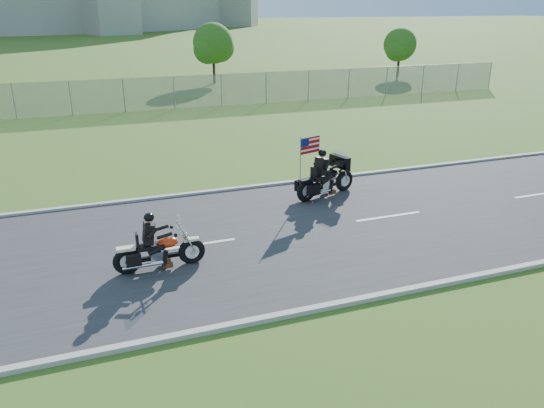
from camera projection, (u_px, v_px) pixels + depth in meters
name	position (u px, v px, depth m)	size (l,w,h in m)	color
ground	(265.00, 236.00, 15.00)	(420.00, 420.00, 0.00)	#3C5B1C
road	(265.00, 235.00, 14.99)	(120.00, 8.00, 0.04)	#28282B
curb_north	(227.00, 190.00, 18.54)	(120.00, 0.18, 0.12)	#9E9B93
curb_south	(327.00, 307.00, 11.42)	(120.00, 0.18, 0.12)	#9E9B93
fence	(71.00, 98.00, 30.64)	(60.00, 0.03, 2.00)	gray
tree_fence_near	(213.00, 45.00, 42.26)	(3.52, 3.28, 4.75)	#382316
tree_fence_far	(400.00, 46.00, 45.68)	(3.08, 2.87, 4.20)	#382316
motorcycle_lead	(158.00, 252.00, 12.96)	(2.27, 0.55, 1.53)	black
motorcycle_follow	(326.00, 180.00, 17.86)	(2.45, 1.19, 2.10)	black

